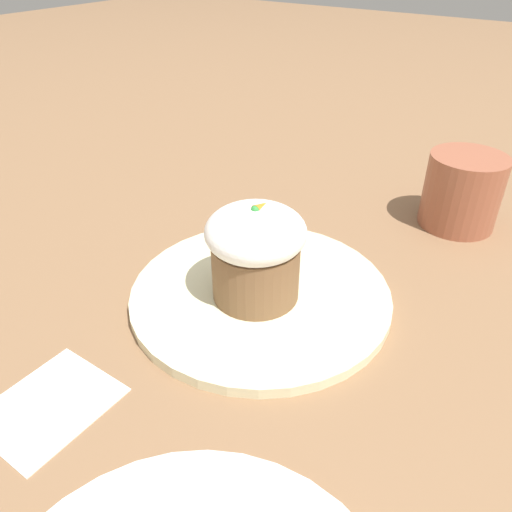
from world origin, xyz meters
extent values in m
plane|color=#846042|center=(0.00, 0.00, 0.00)|extent=(4.00, 4.00, 0.00)
cylinder|color=beige|center=(0.00, 0.00, 0.01)|extent=(0.26, 0.26, 0.01)
cylinder|color=brown|center=(-0.01, 0.00, 0.04)|extent=(0.08, 0.08, 0.06)
ellipsoid|color=white|center=(-0.01, 0.00, 0.08)|extent=(0.09, 0.09, 0.05)
cone|color=orange|center=(0.00, 0.00, 0.10)|extent=(0.02, 0.01, 0.01)
sphere|color=green|center=(-0.01, 0.00, 0.10)|extent=(0.01, 0.01, 0.01)
cube|color=#B7B7BC|center=(0.06, 0.05, 0.01)|extent=(0.05, 0.07, 0.00)
ellipsoid|color=#B7B7BC|center=(0.03, 0.01, 0.01)|extent=(0.05, 0.05, 0.01)
cylinder|color=#9E563D|center=(0.27, -0.12, 0.04)|extent=(0.09, 0.09, 0.09)
torus|color=#9E563D|center=(0.32, -0.12, 0.04)|extent=(0.06, 0.01, 0.06)
cube|color=white|center=(-0.21, 0.06, 0.00)|extent=(0.10, 0.08, 0.00)
camera|label=1|loc=(-0.33, -0.22, 0.31)|focal=35.00mm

